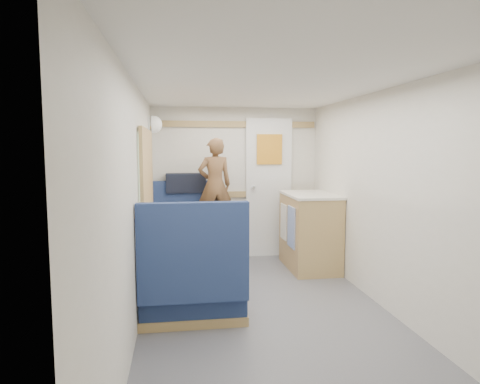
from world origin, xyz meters
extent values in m
plane|color=#515156|center=(0.00, 0.00, 0.00)|extent=(4.50, 4.50, 0.00)
plane|color=silver|center=(0.00, 0.00, 2.00)|extent=(4.50, 4.50, 0.00)
cube|color=silver|center=(0.00, 2.25, 1.00)|extent=(2.20, 0.02, 2.00)
cube|color=silver|center=(-1.10, 0.00, 1.00)|extent=(0.02, 4.50, 2.00)
cube|color=silver|center=(1.10, 0.00, 1.00)|extent=(0.02, 4.50, 2.00)
cube|color=#AF874F|center=(0.00, 2.23, 0.85)|extent=(2.15, 0.02, 0.08)
cube|color=#AF874F|center=(0.00, 2.23, 1.78)|extent=(2.15, 0.02, 0.08)
cube|color=#ADBEA1|center=(-1.08, 1.00, 1.25)|extent=(0.04, 1.30, 0.72)
cube|color=white|center=(0.45, 2.22, 0.93)|extent=(0.62, 0.04, 1.86)
cube|color=orange|center=(0.45, 2.19, 1.45)|extent=(0.34, 0.03, 0.40)
cylinder|color=silver|center=(0.23, 2.17, 0.95)|extent=(0.04, 0.10, 0.04)
cube|color=white|center=(-0.65, 1.00, 0.70)|extent=(0.62, 0.92, 0.04)
cylinder|color=silver|center=(-0.65, 1.00, 0.35)|extent=(0.08, 0.08, 0.66)
cylinder|color=silver|center=(-0.65, 1.00, 0.01)|extent=(0.36, 0.36, 0.03)
cube|color=navy|center=(-0.65, 1.80, 0.23)|extent=(0.88, 0.50, 0.45)
cube|color=navy|center=(-0.65, 2.08, 0.65)|extent=(0.88, 0.10, 0.80)
cube|color=#AF874F|center=(-0.65, 1.80, 0.04)|extent=(0.90, 0.52, 0.08)
cube|color=navy|center=(-0.65, 0.20, 0.23)|extent=(0.88, 0.50, 0.45)
cube|color=navy|center=(-0.65, -0.08, 0.65)|extent=(0.88, 0.10, 0.80)
cube|color=#AF874F|center=(-0.65, 0.20, 0.04)|extent=(0.90, 0.52, 0.08)
cube|color=#AF874F|center=(-0.65, 2.12, 0.88)|extent=(0.90, 0.14, 0.04)
sphere|color=white|center=(-1.04, 1.85, 1.75)|extent=(0.20, 0.20, 0.20)
cube|color=#AF874F|center=(0.82, 1.55, 0.45)|extent=(0.54, 0.90, 0.90)
cube|color=silver|center=(0.82, 1.55, 0.91)|extent=(0.56, 0.92, 0.03)
cube|color=#5972B2|center=(0.54, 1.37, 0.55)|extent=(0.01, 0.30, 0.48)
cube|color=silver|center=(0.54, 1.73, 0.55)|extent=(0.01, 0.28, 0.44)
imported|color=brown|center=(-0.31, 1.81, 1.02)|extent=(0.45, 0.33, 1.14)
cube|color=black|center=(-0.66, 2.12, 1.02)|extent=(0.51, 0.26, 0.24)
cube|color=white|center=(-0.54, 0.72, 0.73)|extent=(0.27, 0.36, 0.02)
sphere|color=orange|center=(-0.56, 0.72, 0.78)|extent=(0.08, 0.08, 0.08)
cube|color=#F4D58D|center=(-0.58, 0.65, 0.76)|extent=(0.12, 0.10, 0.04)
cylinder|color=white|center=(-0.61, 0.87, 0.72)|extent=(0.06, 0.06, 0.01)
cylinder|color=white|center=(-0.61, 0.87, 0.78)|extent=(0.01, 0.01, 0.10)
sphere|color=#41070E|center=(-0.61, 0.87, 0.85)|extent=(0.08, 0.08, 0.08)
cylinder|color=white|center=(-0.79, 0.79, 0.77)|extent=(0.07, 0.07, 0.11)
cylinder|color=white|center=(-0.74, 1.17, 0.77)|extent=(0.07, 0.07, 0.11)
cylinder|color=white|center=(-0.52, 1.08, 0.77)|extent=(0.07, 0.07, 0.11)
cylinder|color=#8F5514|center=(-0.49, 1.12, 0.77)|extent=(0.07, 0.07, 0.10)
cylinder|color=black|center=(-0.70, 1.08, 0.77)|extent=(0.04, 0.04, 0.10)
cylinder|color=silver|center=(-0.73, 0.93, 0.77)|extent=(0.04, 0.04, 0.09)
cube|color=olive|center=(-0.45, 1.28, 0.77)|extent=(0.22, 0.29, 0.11)
camera|label=1|loc=(-0.76, -3.41, 1.48)|focal=32.00mm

